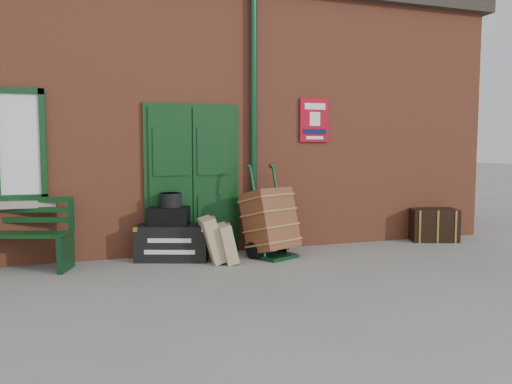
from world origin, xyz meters
name	(u,v)px	position (x,y,z in m)	size (l,w,h in m)	color
ground	(240,276)	(0.00, 0.00, 0.00)	(80.00, 80.00, 0.00)	gray
station_building	(186,118)	(0.00, 3.49, 2.16)	(10.30, 4.30, 4.36)	#9F4E33
bench	(9,232)	(-2.78, 1.32, 0.50)	(1.67, 0.96, 0.99)	#0E3314
houdini_trunk	(173,242)	(-0.64, 1.23, 0.25)	(1.01, 0.56, 0.51)	black
strongbox	(169,216)	(-0.69, 1.23, 0.63)	(0.56, 0.41, 0.25)	black
hatbox	(171,200)	(-0.66, 1.25, 0.86)	(0.30, 0.30, 0.20)	black
suitcase_back	(212,240)	(-0.16, 0.84, 0.33)	(0.18, 0.45, 0.63)	tan
suitcase_front	(226,243)	(0.02, 0.74, 0.28)	(0.16, 0.40, 0.54)	tan
porter_trolley	(270,222)	(0.75, 0.95, 0.52)	(0.87, 0.90, 1.34)	#0D3419
dark_trunk	(433,225)	(3.88, 1.25, 0.28)	(0.77, 0.50, 0.56)	black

